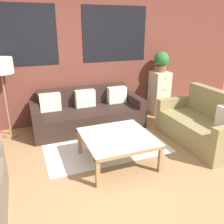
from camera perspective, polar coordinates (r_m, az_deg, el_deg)
The scene contains 9 objects.
ground_plane at distance 3.28m, azimuth 1.12°, elevation -16.96°, with size 16.00×16.00×0.00m, color #9E754C.
wall_back_brick at distance 4.98m, azimuth -9.92°, elevation 13.34°, with size 8.40×0.09×2.80m.
rug at distance 4.26m, azimuth -2.13°, elevation -7.47°, with size 2.06×1.46×0.00m.
couch_dark at distance 4.83m, azimuth -5.88°, elevation -0.46°, with size 2.18×0.88×0.78m.
settee_vintage at distance 4.48m, azimuth 20.89°, elevation -3.08°, with size 0.80×1.60×0.92m.
coffee_table at distance 3.55m, azimuth 1.29°, elevation -6.61°, with size 1.01×1.01×0.44m.
floor_lamp at distance 4.59m, azimuth -25.27°, elevation 9.44°, with size 0.43×0.43×1.46m.
drawer_cabinet at distance 5.65m, azimuth 11.26°, elevation 4.56°, with size 0.37×0.43×0.98m.
potted_plant at distance 5.50m, azimuth 11.79°, elevation 11.95°, with size 0.33×0.33×0.45m.
Camera 1 is at (-1.02, -2.40, 1.99)m, focal length 38.00 mm.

